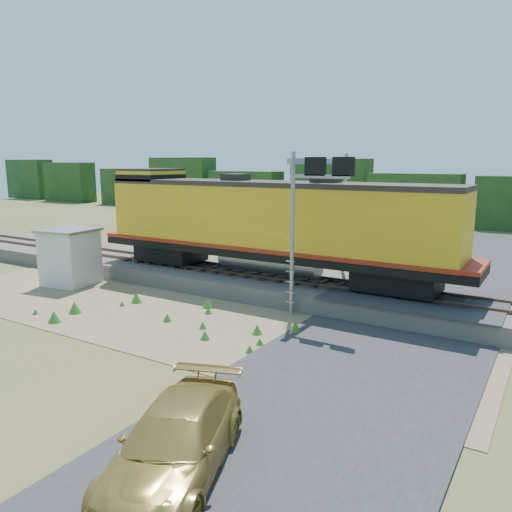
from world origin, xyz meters
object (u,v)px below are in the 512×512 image
Objects in this scene: shed at (70,257)px; locomotive at (264,223)px; signal_gantry at (323,191)px; car at (175,442)px.

locomotive is at bearing 15.71° from shed.
car is at bearing -78.31° from signal_gantry.
signal_gantry reaches higher than shed.
car is at bearing -66.13° from locomotive.
shed is at bearing -164.59° from signal_gantry.
locomotive is 15.17m from car.
locomotive is 3.94× the size of car.
signal_gantry is at bearing 7.09° from shed.
signal_gantry reaches higher than car.
shed reaches higher than car.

